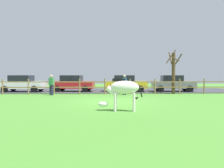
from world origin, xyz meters
name	(u,v)px	position (x,y,z in m)	size (l,w,h in m)	color
ground_plane	(110,101)	(0.00, 0.00, 0.00)	(60.00, 60.00, 0.00)	#47842D
parking_asphalt	(108,90)	(0.00, 9.30, 0.03)	(28.00, 7.40, 0.05)	#38383D
paddock_fence	(105,85)	(-0.34, 5.00, 0.75)	(21.42, 0.11, 1.31)	olive
bare_tree	(173,71)	(5.60, 5.29, 1.96)	(1.20, 1.16, 3.88)	#513A23
zebra	(123,90)	(0.46, -3.43, 0.93)	(1.93, 0.67, 1.41)	white
crow_on_grass	(137,98)	(1.70, 0.69, 0.13)	(0.22, 0.10, 0.20)	black
parked_car_white	(23,83)	(-8.18, 7.42, 0.84)	(4.03, 1.95, 1.56)	white
parked_car_grey	(173,83)	(6.25, 7.39, 0.84)	(4.14, 2.18, 1.56)	slate
parked_car_yellow	(125,83)	(1.63, 7.51, 0.84)	(4.10, 2.08, 1.56)	yellow
parked_car_red	(73,83)	(-3.47, 7.70, 0.84)	(4.15, 2.20, 1.56)	red
visitor_left_of_tree	(51,84)	(-4.61, 4.17, 0.91)	(0.41, 0.31, 1.64)	#232847
visitor_right_of_tree	(124,84)	(1.25, 4.25, 0.91)	(0.38, 0.26, 1.64)	#232847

